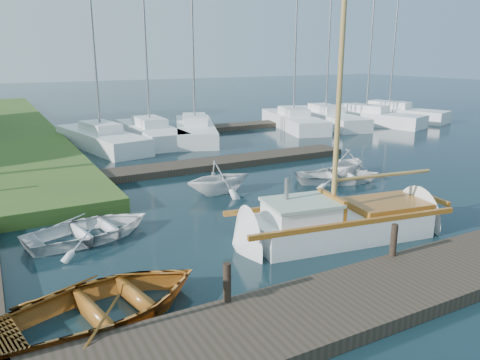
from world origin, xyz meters
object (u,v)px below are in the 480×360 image
tender_d (349,161)px  marina_boat_2 (195,129)px  mooring_post_2 (394,240)px  sailboat (343,224)px  marina_boat_7 (389,112)px  marina_boat_5 (326,116)px  tender_a (89,226)px  tender_c (338,173)px  tender_b (219,176)px  marina_boat_0 (101,138)px  marina_boat_1 (150,131)px  dinghy (105,299)px  mooring_post_1 (227,282)px  marina_boat_4 (293,120)px  marina_boat_6 (366,116)px

tender_d → marina_boat_2: size_ratio=0.20×
mooring_post_2 → sailboat: sailboat is taller
marina_boat_7 → marina_boat_5: bearing=68.6°
tender_a → tender_c: (10.07, 1.38, -0.01)m
tender_b → tender_d: 6.04m
tender_b → marina_boat_5: (14.59, 12.07, -0.10)m
tender_a → marina_boat_2: (9.01, 13.56, 0.21)m
tender_b → marina_boat_0: marina_boat_0 is taller
tender_b → tender_c: (4.93, -0.90, -0.32)m
marina_boat_7 → marina_boat_1: bearing=70.9°
mooring_post_2 → sailboat: (0.28, 2.13, -0.36)m
dinghy → tender_d: bearing=-72.8°
mooring_post_1 → tender_a: size_ratio=0.23×
sailboat → tender_d: 7.12m
tender_c → marina_boat_2: size_ratio=0.28×
dinghy → tender_d: tender_d is taller
mooring_post_2 → sailboat: bearing=82.4°
sailboat → marina_boat_7: 26.15m
mooring_post_1 → marina_boat_1: 19.85m
tender_c → tender_a: bearing=120.2°
dinghy → marina_boat_7: (26.45, 18.55, 0.14)m
tender_a → marina_boat_4: marina_boat_4 is taller
marina_boat_0 → tender_d: bearing=-155.9°
marina_boat_0 → marina_boat_6: bearing=-101.6°
dinghy → marina_boat_4: bearing=-54.4°
tender_b → tender_c: tender_b is taller
tender_b → tender_c: bearing=-103.4°
dinghy → marina_boat_2: size_ratio=0.34×
mooring_post_1 → marina_boat_6: marina_boat_6 is taller
dinghy → marina_boat_7: marina_boat_7 is taller
mooring_post_2 → tender_b: bearing=97.1°
marina_boat_2 → marina_boat_5: bearing=-65.2°
marina_boat_4 → marina_boat_5: bearing=-69.7°
dinghy → marina_boat_2: marina_boat_2 is taller
sailboat → tender_c: size_ratio=2.89×
marina_boat_1 → marina_boat_2: 2.76m
marina_boat_7 → marina_boat_2: bearing=72.3°
tender_c → marina_boat_4: marina_boat_4 is taller
dinghy → marina_boat_0: (3.80, 17.57, 0.14)m
tender_d → marina_boat_0: (-7.93, 11.17, -0.07)m
marina_boat_0 → marina_boat_5: 16.53m
marina_boat_0 → marina_boat_5: marina_boat_5 is taller
sailboat → marina_boat_4: size_ratio=0.91×
marina_boat_2 → marina_boat_4: marina_boat_2 is taller
mooring_post_2 → marina_boat_6: bearing=48.4°
dinghy → marina_boat_1: (6.83, 18.31, 0.13)m
tender_c → marina_boat_6: marina_boat_6 is taller
marina_boat_6 → marina_boat_1: bearing=68.8°
tender_d → marina_boat_5: size_ratio=0.21×
tender_d → marina_boat_5: marina_boat_5 is taller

